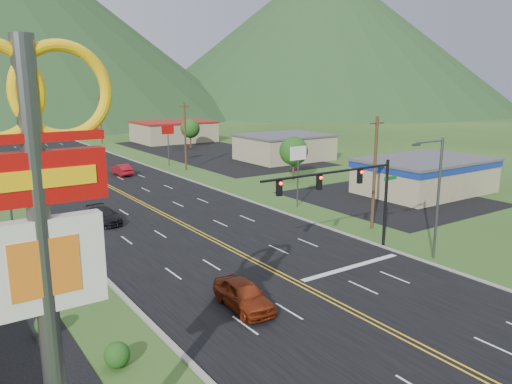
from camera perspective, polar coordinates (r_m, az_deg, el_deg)
ground at (r=26.05m, az=22.39°, el=-18.08°), size 500.00×500.00×0.00m
road at (r=26.05m, az=22.39°, el=-18.08°), size 20.00×460.00×0.04m
pylon_sign at (r=14.36m, az=-23.55°, el=-2.83°), size 4.32×0.60×14.00m
traffic_signal at (r=37.26m, az=10.65°, el=0.59°), size 13.10×0.43×7.00m
streetlight_east at (r=38.30m, az=19.88°, el=0.15°), size 3.28×0.25×9.00m
building_east_near at (r=62.47m, az=18.77°, el=2.01°), size 15.40×10.40×4.10m
building_east_mid at (r=84.90m, az=3.26°, el=5.16°), size 14.40×11.40×4.30m
building_east_far at (r=112.72m, az=-9.38°, el=6.85°), size 16.40×12.40×4.50m
pole_sign_west_a at (r=42.77m, az=-26.46°, el=0.62°), size 2.00×0.18×6.40m
pole_sign_east_a at (r=51.85m, az=4.84°, el=3.74°), size 2.00×0.18×6.40m
pole_sign_east_b at (r=79.08m, az=-10.04°, el=6.57°), size 2.00×0.18×6.40m
tree_east_a at (r=66.86m, az=4.32°, el=4.68°), size 3.84×3.84×5.82m
tree_east_b at (r=100.95m, az=-7.53°, el=7.21°), size 3.84×3.84×5.82m
utility_pole_a at (r=45.01m, az=13.40°, el=2.22°), size 1.60×0.28×10.00m
utility_pole_b at (r=74.79m, az=-8.09°, el=6.37°), size 1.60×0.28×10.00m
utility_pole_c at (r=111.94m, az=-17.33°, el=7.90°), size 1.60×0.28×10.00m
utility_pole_d at (r=150.56m, az=-21.93°, el=8.58°), size 1.60×0.28×10.00m
mountain_ne at (r=252.54m, az=7.64°, el=17.33°), size 180.00×180.00×70.00m
car_red_near at (r=29.35m, az=-1.45°, el=-11.71°), size 2.29×5.01×1.67m
car_dark_mid at (r=48.38m, az=-16.94°, el=-2.65°), size 2.26×4.98×1.42m
car_red_far at (r=72.92m, az=-15.08°, el=2.46°), size 1.77×4.78×1.56m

